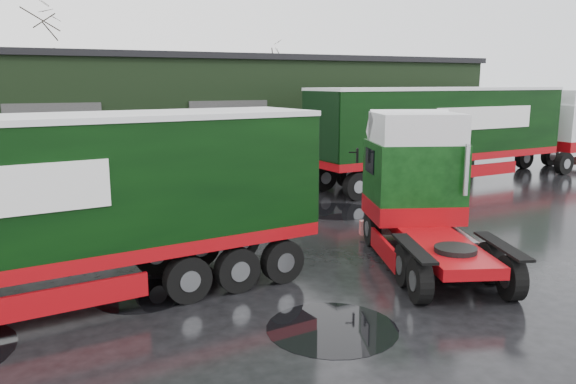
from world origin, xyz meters
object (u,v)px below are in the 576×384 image
Objects in this scene: lorry_right at (440,136)px; tree_back_a at (41,84)px; hero_tractor at (435,193)px; trailer_left at (12,219)px; wash_bucket at (449,229)px; warehouse at (196,112)px; tree_back_b at (258,97)px.

lorry_right is 27.12m from tree_back_a.
lorry_right is 1.88× the size of tree_back_a.
hero_tractor is at bearing -44.88° from lorry_right.
trailer_left is 13.04m from wash_bucket.
trailer_left is 1.44× the size of tree_back_a.
hero_tractor is at bearing -74.85° from tree_back_a.
warehouse is 19.01m from wash_bucket.
tree_back_a reaches higher than trailer_left.
lorry_right is 2.38× the size of tree_back_b.
warehouse is 22.12m from trailer_left.
trailer_left reaches higher than hero_tractor.
trailer_left is at bearing -173.41° from wash_bucket.
warehouse reaches higher than trailer_left.
tree_back_a reaches higher than hero_tractor.
trailer_left is 34.73m from tree_back_b.
tree_back_b reaches higher than warehouse.
wash_bucket is (-5.68, -7.47, -2.21)m from lorry_right.
tree_back_a is at bearing 125.04° from hero_tractor.
wash_bucket is at bearing -68.34° from tree_back_a.
hero_tractor is 32.06m from tree_back_b.
wash_bucket is 0.03× the size of tree_back_a.
warehouse is 4.32× the size of tree_back_b.
tree_back_a is at bearing -145.62° from lorry_right.
tree_back_b is (8.00, 10.00, 0.59)m from warehouse.
tree_back_a is at bearing 128.66° from warehouse.
trailer_left is at bearing -120.30° from tree_back_b.
lorry_right is at bearing -51.03° from tree_back_a.
warehouse is 21.14m from hero_tractor.
warehouse is 3.41× the size of tree_back_a.
tree_back_a reaches higher than wash_bucket.
tree_back_a reaches higher than warehouse.
tree_back_b is at bearing 51.34° from warehouse.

